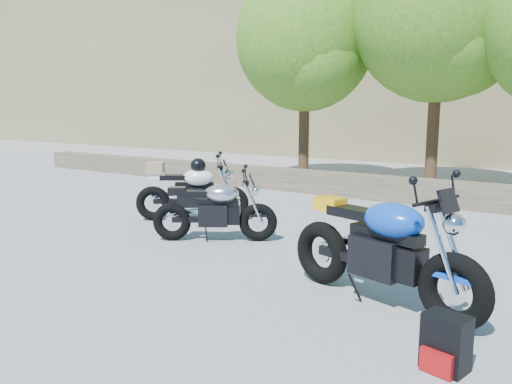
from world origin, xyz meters
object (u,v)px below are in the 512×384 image
(silver_bike, at_px, (216,211))
(blue_bike, at_px, (382,250))
(white_bike, at_px, (191,190))
(backpack, at_px, (445,344))

(silver_bike, relative_size, blue_bike, 0.73)
(white_bike, distance_m, blue_bike, 4.45)
(silver_bike, xyz_separation_m, blue_bike, (2.86, -0.96, 0.10))
(silver_bike, bearing_deg, blue_bike, -51.62)
(white_bike, bearing_deg, blue_bike, -58.26)
(blue_bike, distance_m, backpack, 1.33)
(blue_bike, bearing_deg, white_bike, 171.97)
(silver_bike, bearing_deg, backpack, -60.38)
(white_bike, height_order, backpack, white_bike)
(white_bike, distance_m, backpack, 5.65)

